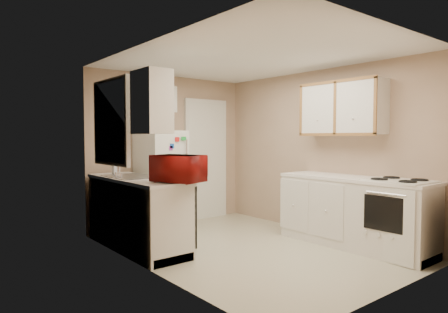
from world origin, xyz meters
TOP-DOWN VIEW (x-y plane):
  - floor at (0.00, 0.00)m, footprint 3.80×3.80m
  - ceiling at (0.00, 0.00)m, footprint 3.80×3.80m
  - wall_left at (-1.40, 0.00)m, footprint 3.80×3.80m
  - wall_right at (1.40, 0.00)m, footprint 3.80×3.80m
  - wall_back at (0.00, 1.90)m, footprint 2.80×2.80m
  - wall_front at (0.00, -1.90)m, footprint 2.80×2.80m
  - left_counter at (-1.10, 0.90)m, footprint 0.60×1.80m
  - dishwasher at (-0.81, 0.30)m, footprint 0.03×0.58m
  - sink at (-1.10, 1.05)m, footprint 0.54×0.74m
  - microwave at (-0.96, 0.14)m, footprint 0.63×0.48m
  - soap_bottle at (-1.15, 1.42)m, footprint 0.09×0.09m
  - window_blinds at (-1.36, 1.05)m, footprint 0.10×0.98m
  - upper_cabinet_left at (-1.25, 0.22)m, footprint 0.30×0.45m
  - refrigerator at (-0.34, 1.61)m, footprint 0.68×0.66m
  - cabinet_over_fridge at (-0.40, 1.75)m, footprint 0.70×0.30m
  - interior_door at (0.70, 1.86)m, footprint 0.86×0.06m
  - right_counter at (1.10, -0.80)m, footprint 0.60×2.00m
  - stove at (1.09, -1.40)m, footprint 0.61×0.74m
  - upper_cabinet_right at (1.25, -0.50)m, footprint 0.30×1.20m

SIDE VIEW (x-z plane):
  - floor at x=0.00m, z-range 0.00..0.00m
  - stove at x=1.09m, z-range 0.00..0.86m
  - left_counter at x=-1.10m, z-range 0.00..0.90m
  - right_counter at x=1.10m, z-range 0.00..0.90m
  - dishwasher at x=-0.81m, z-range 0.13..0.85m
  - refrigerator at x=-0.34m, z-range 0.00..1.51m
  - sink at x=-1.10m, z-range 0.78..0.94m
  - soap_bottle at x=-1.15m, z-range 0.90..1.10m
  - interior_door at x=0.70m, z-range -0.02..2.06m
  - microwave at x=-0.96m, z-range 0.86..1.24m
  - wall_left at x=-1.40m, z-range 1.20..1.20m
  - wall_right at x=1.40m, z-range 1.20..1.20m
  - wall_back at x=0.00m, z-range 1.20..1.20m
  - wall_front at x=0.00m, z-range 1.20..1.20m
  - window_blinds at x=-1.36m, z-range 1.06..2.14m
  - upper_cabinet_left at x=-1.25m, z-range 1.45..2.15m
  - upper_cabinet_right at x=1.25m, z-range 1.45..2.15m
  - cabinet_over_fridge at x=-0.40m, z-range 1.80..2.20m
  - ceiling at x=0.00m, z-range 2.40..2.40m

